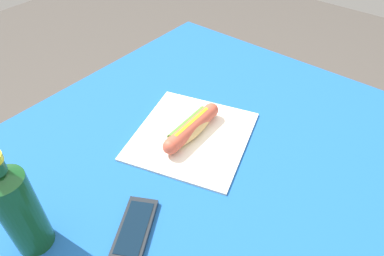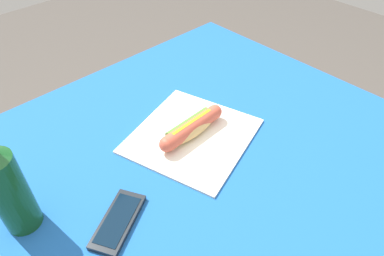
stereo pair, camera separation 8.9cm
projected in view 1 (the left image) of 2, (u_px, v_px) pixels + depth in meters
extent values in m
cylinder|color=brown|center=(353.00, 200.00, 1.23)|extent=(0.07, 0.07, 0.70)
cylinder|color=brown|center=(192.00, 117.00, 1.57)|extent=(0.07, 0.07, 0.70)
cube|color=brown|center=(184.00, 163.00, 0.87)|extent=(1.14, 0.89, 0.03)
cube|color=#19519E|center=(184.00, 158.00, 0.86)|extent=(1.20, 0.95, 0.00)
cube|color=silver|center=(192.00, 136.00, 0.91)|extent=(0.37, 0.36, 0.01)
ellipsoid|color=tan|center=(192.00, 129.00, 0.89)|extent=(0.17, 0.05, 0.04)
cylinder|color=#BC4C38|center=(192.00, 127.00, 0.89)|extent=(0.18, 0.05, 0.04)
sphere|color=#BC4C38|center=(211.00, 110.00, 0.94)|extent=(0.04, 0.04, 0.04)
sphere|color=#BC4C38|center=(170.00, 147.00, 0.84)|extent=(0.04, 0.04, 0.04)
cube|color=yellow|center=(192.00, 122.00, 0.88)|extent=(0.13, 0.01, 0.00)
cylinder|color=#4C7A2D|center=(188.00, 123.00, 0.89)|extent=(0.14, 0.02, 0.02)
cube|color=black|center=(135.00, 229.00, 0.70)|extent=(0.16, 0.13, 0.01)
cube|color=black|center=(134.00, 227.00, 0.70)|extent=(0.13, 0.10, 0.00)
cylinder|color=#14471E|center=(21.00, 213.00, 0.62)|extent=(0.07, 0.07, 0.19)
cone|color=#14471E|center=(0.00, 176.00, 0.55)|extent=(0.07, 0.07, 0.02)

